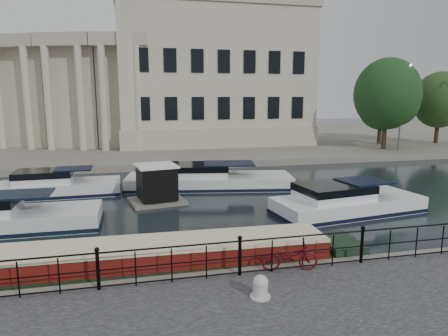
% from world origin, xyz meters
% --- Properties ---
extents(ground_plane, '(160.00, 160.00, 0.00)m').
position_xyz_m(ground_plane, '(0.00, 0.00, 0.00)').
color(ground_plane, black).
rests_on(ground_plane, ground).
extents(far_bank, '(120.00, 42.00, 0.55)m').
position_xyz_m(far_bank, '(0.00, 39.00, 0.28)').
color(far_bank, '#6B665B').
rests_on(far_bank, ground_plane).
extents(railing, '(24.14, 0.14, 1.22)m').
position_xyz_m(railing, '(0.00, -2.25, 1.20)').
color(railing, black).
rests_on(railing, near_quay).
extents(civic_building, '(53.55, 31.84, 16.85)m').
position_xyz_m(civic_building, '(-1.00, 34.71, 7.04)').
color(civic_building, '#ADA38C').
rests_on(civic_building, far_bank).
extents(lamp_posts, '(8.24, 1.55, 8.07)m').
position_xyz_m(lamp_posts, '(26.00, 20.70, 4.80)').
color(lamp_posts, '#59595B').
rests_on(lamp_posts, far_bank).
extents(bicycle, '(1.80, 0.88, 0.91)m').
position_xyz_m(bicycle, '(1.55, -2.28, 1.00)').
color(bicycle, '#460C13').
rests_on(bicycle, near_quay).
extents(mooring_bollard, '(0.55, 0.55, 0.62)m').
position_xyz_m(mooring_bollard, '(0.18, -3.65, 0.84)').
color(mooring_bollard, '#B9B8B4').
rests_on(mooring_bollard, near_quay).
extents(narrowboat, '(15.17, 2.38, 1.55)m').
position_xyz_m(narrowboat, '(-2.83, -0.69, 0.37)').
color(narrowboat, black).
rests_on(narrowboat, ground_plane).
extents(harbour_hut, '(3.22, 2.83, 2.18)m').
position_xyz_m(harbour_hut, '(-1.75, 8.57, 0.95)').
color(harbour_hut, '#6B665B').
rests_on(harbour_hut, ground_plane).
extents(cabin_cruisers, '(24.65, 11.32, 1.99)m').
position_xyz_m(cabin_cruisers, '(-1.39, 8.35, 0.37)').
color(cabin_cruisers, silver).
rests_on(cabin_cruisers, ground_plane).
extents(trees, '(14.68, 9.75, 8.86)m').
position_xyz_m(trees, '(24.76, 23.67, 5.28)').
color(trees, black).
rests_on(trees, far_bank).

